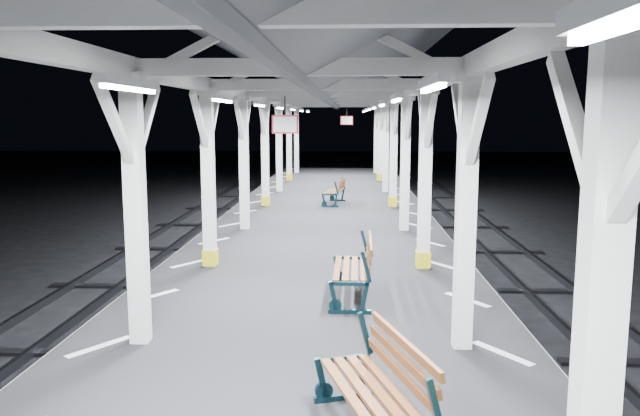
{
  "coord_description": "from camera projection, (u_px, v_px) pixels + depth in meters",
  "views": [
    {
      "loc": [
        0.59,
        -9.41,
        3.8
      ],
      "look_at": [
        0.1,
        1.53,
        2.2
      ],
      "focal_mm": 35.0,
      "sensor_mm": 36.0,
      "label": 1
    }
  ],
  "objects": [
    {
      "name": "track_left",
      "position": [
        2.0,
        349.0,
        10.09
      ],
      "size": [
        2.2,
        60.0,
        0.16
      ],
      "color": "#2D2D33",
      "rests_on": "ground"
    },
    {
      "name": "hazard_stripes_left",
      "position": [
        155.0,
        296.0,
        9.85
      ],
      "size": [
        1.0,
        48.0,
        0.01
      ],
      "primitive_type": "cube",
      "color": "silver",
      "rests_on": "platform"
    },
    {
      "name": "ground",
      "position": [
        309.0,
        359.0,
        9.88
      ],
      "size": [
        120.0,
        120.0,
        0.0
      ],
      "primitive_type": "plane",
      "color": "black",
      "rests_on": "ground"
    },
    {
      "name": "bench_near",
      "position": [
        381.0,
        386.0,
        5.41
      ],
      "size": [
        1.08,
        1.78,
        0.91
      ],
      "rotation": [
        0.0,
        0.0,
        0.3
      ],
      "color": "black",
      "rests_on": "platform"
    },
    {
      "name": "bench_mid",
      "position": [
        357.0,
        267.0,
        9.7
      ],
      "size": [
        0.68,
        1.73,
        0.93
      ],
      "rotation": [
        0.0,
        0.0,
        -0.02
      ],
      "color": "black",
      "rests_on": "platform"
    },
    {
      "name": "track_right",
      "position": [
        631.0,
        360.0,
        9.65
      ],
      "size": [
        2.2,
        60.0,
        0.16
      ],
      "color": "#2D2D33",
      "rests_on": "ground"
    },
    {
      "name": "platform",
      "position": [
        309.0,
        329.0,
        9.81
      ],
      "size": [
        6.0,
        50.0,
        1.0
      ],
      "primitive_type": "cube",
      "color": "black",
      "rests_on": "ground"
    },
    {
      "name": "hazard_stripes_right",
      "position": [
        467.0,
        300.0,
        9.63
      ],
      "size": [
        1.0,
        48.0,
        0.01
      ],
      "primitive_type": "cube",
      "color": "silver",
      "rests_on": "platform"
    },
    {
      "name": "bench_far",
      "position": [
        337.0,
        191.0,
        20.18
      ],
      "size": [
        0.77,
        1.58,
        0.82
      ],
      "rotation": [
        0.0,
        0.0,
        -0.14
      ],
      "color": "black",
      "rests_on": "platform"
    },
    {
      "name": "canopy",
      "position": [
        309.0,
        65.0,
        9.2
      ],
      "size": [
        5.4,
        49.0,
        4.65
      ],
      "color": "silver",
      "rests_on": "platform"
    }
  ]
}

